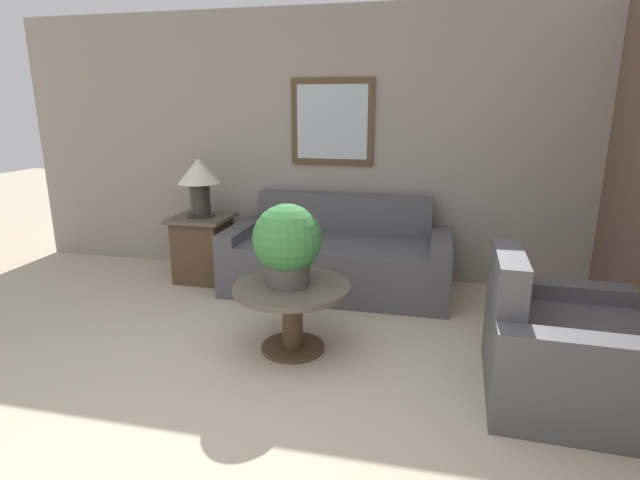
{
  "coord_description": "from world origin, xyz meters",
  "views": [
    {
      "loc": [
        0.96,
        -1.8,
        1.7
      ],
      "look_at": [
        0.07,
        2.04,
        0.63
      ],
      "focal_mm": 28.0,
      "sensor_mm": 36.0,
      "label": 1
    }
  ],
  "objects_px": {
    "couch_main": "(337,260)",
    "armchair": "(562,351)",
    "side_table": "(203,247)",
    "potted_plant_on_table": "(287,243)",
    "coffee_table": "(292,303)",
    "table_lamp": "(199,178)"
  },
  "relations": [
    {
      "from": "armchair",
      "to": "side_table",
      "type": "relative_size",
      "value": 1.62
    },
    {
      "from": "coffee_table",
      "to": "potted_plant_on_table",
      "type": "distance_m",
      "value": 0.44
    },
    {
      "from": "table_lamp",
      "to": "potted_plant_on_table",
      "type": "relative_size",
      "value": 0.99
    },
    {
      "from": "side_table",
      "to": "armchair",
      "type": "bearing_deg",
      "value": -25.85
    },
    {
      "from": "couch_main",
      "to": "potted_plant_on_table",
      "type": "bearing_deg",
      "value": -94.73
    },
    {
      "from": "armchair",
      "to": "coffee_table",
      "type": "distance_m",
      "value": 1.73
    },
    {
      "from": "coffee_table",
      "to": "table_lamp",
      "type": "relative_size",
      "value": 1.46
    },
    {
      "from": "armchair",
      "to": "side_table",
      "type": "xyz_separation_m",
      "value": [
        -3.0,
        1.45,
        0.04
      ]
    },
    {
      "from": "armchair",
      "to": "side_table",
      "type": "height_order",
      "value": "armchair"
    },
    {
      "from": "coffee_table",
      "to": "armchair",
      "type": "bearing_deg",
      "value": -6.84
    },
    {
      "from": "table_lamp",
      "to": "potted_plant_on_table",
      "type": "height_order",
      "value": "table_lamp"
    },
    {
      "from": "couch_main",
      "to": "coffee_table",
      "type": "xyz_separation_m",
      "value": [
        -0.07,
        -1.25,
        0.06
      ]
    },
    {
      "from": "couch_main",
      "to": "armchair",
      "type": "distance_m",
      "value": 2.19
    },
    {
      "from": "couch_main",
      "to": "potted_plant_on_table",
      "type": "xyz_separation_m",
      "value": [
        -0.1,
        -1.25,
        0.5
      ]
    },
    {
      "from": "table_lamp",
      "to": "side_table",
      "type": "bearing_deg",
      "value": -63.43
    },
    {
      "from": "armchair",
      "to": "table_lamp",
      "type": "height_order",
      "value": "table_lamp"
    },
    {
      "from": "couch_main",
      "to": "side_table",
      "type": "height_order",
      "value": "couch_main"
    },
    {
      "from": "armchair",
      "to": "potted_plant_on_table",
      "type": "relative_size",
      "value": 1.85
    },
    {
      "from": "armchair",
      "to": "table_lamp",
      "type": "distance_m",
      "value": 3.41
    },
    {
      "from": "couch_main",
      "to": "side_table",
      "type": "xyz_separation_m",
      "value": [
        -1.36,
        0.0,
        0.04
      ]
    },
    {
      "from": "side_table",
      "to": "table_lamp",
      "type": "relative_size",
      "value": 1.15
    },
    {
      "from": "armchair",
      "to": "table_lamp",
      "type": "bearing_deg",
      "value": 66.5
    }
  ]
}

